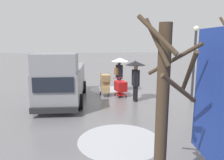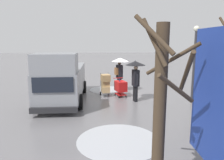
{
  "view_description": "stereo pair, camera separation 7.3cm",
  "coord_description": "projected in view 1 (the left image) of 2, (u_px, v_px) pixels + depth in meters",
  "views": [
    {
      "loc": [
        1.51,
        11.81,
        3.14
      ],
      "look_at": [
        0.75,
        0.55,
        1.05
      ],
      "focal_mm": 34.26,
      "sensor_mm": 36.0,
      "label": 1
    },
    {
      "loc": [
        1.44,
        11.82,
        3.14
      ],
      "look_at": [
        0.75,
        0.55,
        1.05
      ],
      "focal_mm": 34.26,
      "sensor_mm": 36.0,
      "label": 2
    }
  ],
  "objects": [
    {
      "name": "ground_plane",
      "position": [
        124.0,
        96.0,
        12.26
      ],
      "size": [
        90.0,
        90.0,
        0.0
      ],
      "primitive_type": "plane",
      "color": "slate"
    },
    {
      "name": "slush_patch_near_cluster",
      "position": [
        76.0,
        91.0,
        13.49
      ],
      "size": [
        1.25,
        1.25,
        0.01
      ],
      "primitive_type": "cylinder",
      "color": "#ADAFB5",
      "rests_on": "ground"
    },
    {
      "name": "slush_patch_under_van",
      "position": [
        107.0,
        90.0,
        13.83
      ],
      "size": [
        2.22,
        2.22,
        0.01
      ],
      "primitive_type": "cylinder",
      "color": "#ADAFB5",
      "rests_on": "ground"
    },
    {
      "name": "slush_patch_mid_street",
      "position": [
        119.0,
        140.0,
        6.81
      ],
      "size": [
        2.67,
        2.67,
        0.01
      ],
      "primitive_type": "cylinder",
      "color": "#ADAFB5",
      "rests_on": "ground"
    },
    {
      "name": "cargo_van_parked_right",
      "position": [
        62.0,
        79.0,
        10.95
      ],
      "size": [
        2.23,
        5.36,
        2.6
      ],
      "color": "gray",
      "rests_on": "ground"
    },
    {
      "name": "shopping_cart_vendor",
      "position": [
        121.0,
        87.0,
        12.09
      ],
      "size": [
        0.75,
        0.93,
        1.04
      ],
      "color": "red",
      "rests_on": "ground"
    },
    {
      "name": "hand_dolly_boxes",
      "position": [
        105.0,
        84.0,
        12.14
      ],
      "size": [
        0.62,
        0.78,
        1.32
      ],
      "color": "#515156",
      "rests_on": "ground"
    },
    {
      "name": "pedestrian_pink_side",
      "position": [
        135.0,
        71.0,
        11.02
      ],
      "size": [
        1.04,
        1.04,
        2.15
      ],
      "color": "black",
      "rests_on": "ground"
    },
    {
      "name": "pedestrian_black_side",
      "position": [
        119.0,
        66.0,
        13.11
      ],
      "size": [
        1.04,
        1.04,
        2.15
      ],
      "color": "black",
      "rests_on": "ground"
    },
    {
      "name": "bare_tree_far",
      "position": [
        163.0,
        108.0,
        4.04
      ],
      "size": [
        1.33,
        1.36,
        3.59
      ],
      "color": "#423323",
      "rests_on": "ground"
    },
    {
      "name": "street_lamp",
      "position": [
        194.0,
        56.0,
        10.77
      ],
      "size": [
        0.28,
        0.28,
        3.86
      ],
      "color": "#2D2D33",
      "rests_on": "ground"
    }
  ]
}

